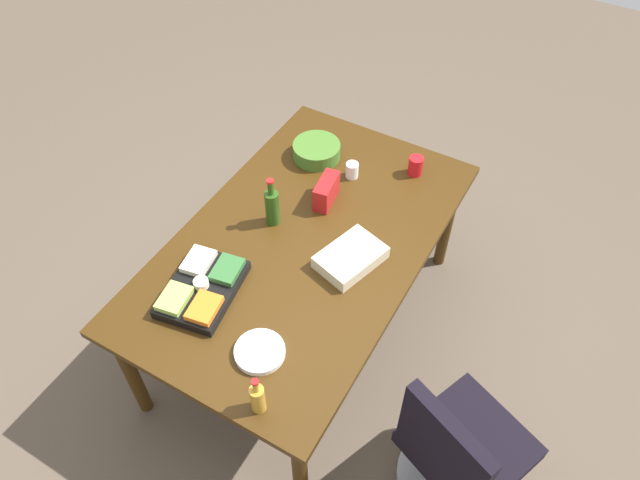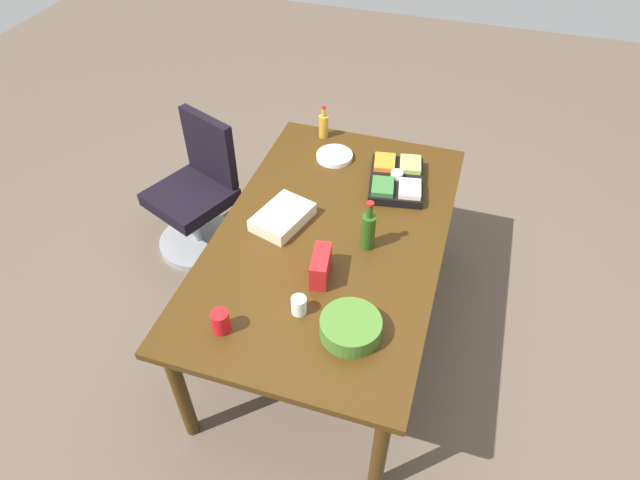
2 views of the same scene
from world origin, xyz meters
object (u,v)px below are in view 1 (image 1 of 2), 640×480
Objects in this scene: red_solo_cup at (416,166)px; salad_bowl at (317,151)px; dressing_bottle at (258,398)px; chip_bag_red at (326,191)px; paper_plate_stack at (260,352)px; conference_table at (304,249)px; paper_cup at (352,170)px; sheet_cake at (351,257)px; wine_bottle at (272,206)px; office_chair at (457,458)px; veggie_tray at (202,287)px.

red_solo_cup is 0.56m from salad_bowl.
dressing_bottle reaches higher than red_solo_cup.
chip_bag_red reaches higher than paper_plate_stack.
conference_table is 0.55m from paper_cup.
chip_bag_red is at bearing 44.85° from sheet_cake.
wine_bottle is (-0.27, 0.16, 0.04)m from chip_bag_red.
paper_cup is at bearing 8.74° from paper_plate_stack.
wine_bottle reaches higher than salad_bowl.
red_solo_cup reaches higher than sheet_cake.
office_chair is 1.00m from dressing_bottle.
red_solo_cup reaches higher than salad_bowl.
salad_bowl is (1.05, 1.34, 0.46)m from office_chair.
chip_bag_red is at bearing 7.26° from conference_table.
conference_table is at bearing 66.46° from office_chair.
dressing_bottle is (-0.35, -0.55, 0.05)m from veggie_tray.
red_solo_cup is (0.43, -0.32, -0.01)m from chip_bag_red.
paper_cup is (0.54, 0.01, 0.12)m from conference_table.
veggie_tray is at bearing 167.74° from paper_cup.
paper_plate_stack is at bearing -171.26° from paper_cup.
chip_bag_red reaches higher than salad_bowl.
wine_bottle is at bearing 81.21° from conference_table.
red_solo_cup is 1.39m from paper_plate_stack.
veggie_tray reaches higher than sheet_cake.
sheet_cake is (-0.31, -0.31, -0.03)m from chip_bag_red.
office_chair is 4.32× the size of dressing_bottle.
salad_bowl is at bearing 21.53° from dressing_bottle.
dressing_bottle is (-1.16, -0.35, 0.01)m from chip_bag_red.
paper_cup is at bearing 12.81° from dressing_bottle.
veggie_tray is 2.11× the size of paper_plate_stack.
dressing_bottle is (-0.85, -0.04, 0.05)m from sheet_cake.
wine_bottle is at bearing 68.62° from office_chair.
paper_cup is at bearing 27.17° from sheet_cake.
dressing_bottle reaches higher than salad_bowl.
paper_cup reaches higher than salad_bowl.
veggie_tray is at bearing 176.05° from wine_bottle.
conference_table is 6.68× the size of wine_bottle.
paper_cup is at bearing 1.08° from conference_table.
chip_bag_red is 0.44m from sheet_cake.
paper_plate_stack is (-1.19, -0.18, -0.03)m from paper_cup.
conference_table is at bearing -24.88° from veggie_tray.
paper_plate_stack is at bearing -160.62° from salad_bowl.
chip_bag_red is 0.24m from paper_cup.
chip_bag_red is at bearing 16.58° from dressing_bottle.
conference_table is at bearing 14.80° from paper_plate_stack.
veggie_tray is 1.72× the size of salad_bowl.
conference_table is 0.65m from salad_bowl.
paper_cup is 0.54m from wine_bottle.
paper_plate_stack reaches higher than conference_table.
paper_plate_stack is at bearing 175.54° from red_solo_cup.
red_solo_cup is at bearing -74.73° from salad_bowl.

